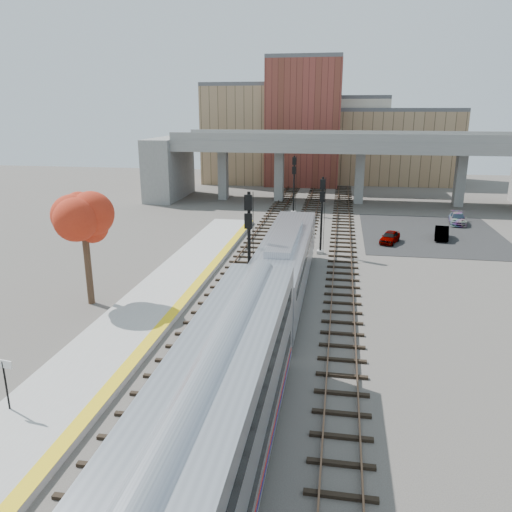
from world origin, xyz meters
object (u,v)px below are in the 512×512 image
(signal_mast_far, at_px, (294,185))
(coach, at_px, (187,500))
(car_b, at_px, (442,233))
(signal_mast_near, at_px, (249,249))
(car_a, at_px, (390,237))
(signal_mast_mid, at_px, (321,217))
(locomotive, at_px, (285,263))
(tree, at_px, (84,220))
(car_c, at_px, (458,219))

(signal_mast_far, bearing_deg, coach, -87.62)
(signal_mast_far, bearing_deg, car_b, -33.10)
(signal_mast_near, bearing_deg, signal_mast_far, 90.00)
(coach, distance_m, car_b, 42.58)
(car_a, bearing_deg, coach, -82.54)
(signal_mast_far, relative_size, car_b, 1.92)
(coach, height_order, signal_mast_mid, signal_mast_mid)
(locomotive, distance_m, signal_mast_near, 3.52)
(signal_mast_mid, bearing_deg, car_a, 36.87)
(tree, relative_size, car_c, 1.78)
(signal_mast_far, relative_size, tree, 0.92)
(coach, distance_m, signal_mast_mid, 33.14)
(signal_mast_mid, height_order, tree, tree)
(signal_mast_far, relative_size, car_a, 2.08)
(car_c, bearing_deg, signal_mast_mid, -127.75)
(car_a, bearing_deg, signal_mast_near, -100.79)
(coach, height_order, tree, tree)
(coach, bearing_deg, locomotive, 90.00)
(car_b, xyz_separation_m, car_c, (2.99, 7.29, 0.01))
(car_a, height_order, car_b, car_b)
(signal_mast_far, distance_m, car_a, 16.70)
(coach, height_order, car_a, coach)
(car_b, bearing_deg, coach, -99.09)
(locomotive, bearing_deg, car_c, 56.39)
(signal_mast_mid, xyz_separation_m, car_b, (11.61, 7.22, -2.70))
(locomotive, bearing_deg, car_a, 61.13)
(car_c, bearing_deg, car_a, -122.72)
(coach, height_order, signal_mast_far, signal_mast_far)
(signal_mast_far, height_order, car_c, signal_mast_far)
(coach, xyz_separation_m, car_a, (8.43, 37.90, -2.18))
(signal_mast_mid, relative_size, tree, 0.90)
(locomotive, bearing_deg, signal_mast_mid, 79.18)
(signal_mast_mid, relative_size, car_c, 1.60)
(signal_mast_mid, xyz_separation_m, tree, (-14.49, -14.40, 2.30))
(signal_mast_near, distance_m, signal_mast_mid, 13.50)
(signal_mast_near, bearing_deg, signal_mast_mid, 72.30)
(coach, height_order, car_b, coach)
(signal_mast_near, height_order, car_a, signal_mast_near)
(coach, xyz_separation_m, signal_mast_mid, (2.00, 33.07, 0.55))
(signal_mast_near, height_order, car_b, signal_mast_near)
(locomotive, height_order, signal_mast_far, signal_mast_far)
(locomotive, xyz_separation_m, signal_mast_near, (-2.10, -2.38, 1.52))
(car_a, relative_size, car_b, 0.92)
(locomotive, relative_size, car_c, 4.46)
(coach, distance_m, car_c, 50.44)
(coach, distance_m, car_a, 38.89)
(signal_mast_near, relative_size, car_a, 2.21)
(car_a, bearing_deg, car_c, 69.85)
(signal_mast_near, xyz_separation_m, car_c, (18.70, 27.36, -3.14))
(signal_mast_far, xyz_separation_m, car_c, (18.70, -2.95, -2.83))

